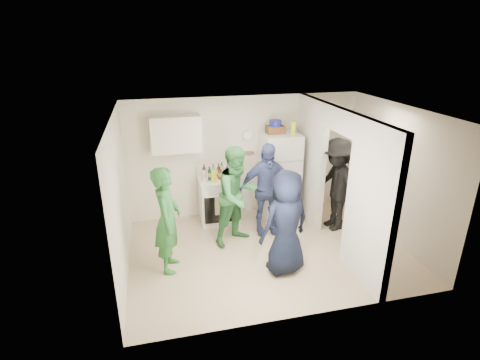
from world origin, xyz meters
name	(u,v)px	position (x,y,z in m)	size (l,w,h in m)	color
floor	(268,251)	(0.00, 0.00, 0.00)	(4.80, 4.80, 0.00)	tan
wall_back	(245,156)	(0.00, 1.70, 1.25)	(4.80, 4.80, 0.00)	silver
wall_front	(311,236)	(0.00, -1.70, 1.25)	(4.80, 4.80, 0.00)	silver
wall_left	(120,200)	(-2.40, 0.00, 1.25)	(3.40, 3.40, 0.00)	silver
wall_right	(396,175)	(2.40, 0.00, 1.25)	(3.40, 3.40, 0.00)	silver
ceiling	(272,112)	(0.00, 0.00, 2.50)	(4.80, 4.80, 0.00)	white
partition_pier_back	(310,161)	(1.20, 1.10, 1.25)	(0.12, 1.20, 2.50)	silver
partition_pier_front	(370,207)	(1.20, -1.10, 1.25)	(0.12, 1.20, 2.50)	silver
partition_header	(342,121)	(1.20, 0.00, 2.30)	(0.12, 1.00, 0.40)	silver
stove	(219,200)	(-0.63, 1.37, 0.47)	(0.79, 0.66, 0.94)	white
upper_cabinet	(176,134)	(-1.40, 1.52, 1.85)	(0.95, 0.34, 0.70)	silver
fridge	(279,176)	(0.64, 1.34, 0.89)	(0.74, 0.72, 1.79)	silver
wicker_basket	(275,130)	(0.54, 1.39, 1.86)	(0.35, 0.25, 0.15)	brown
blue_bowl	(275,123)	(0.54, 1.39, 1.99)	(0.24, 0.24, 0.11)	navy
yellow_cup_stack_top	(293,128)	(0.86, 1.24, 1.91)	(0.09, 0.09, 0.25)	#EEFF15
wall_clock	(248,135)	(0.05, 1.68, 1.70)	(0.22, 0.22, 0.03)	white
spice_shelf	(245,152)	(0.00, 1.65, 1.35)	(0.35, 0.08, 0.03)	olive
nook_window	(392,150)	(2.38, 0.20, 1.65)	(0.03, 0.70, 0.80)	black
nook_window_frame	(391,150)	(2.36, 0.20, 1.65)	(0.04, 0.76, 0.86)	white
nook_valance	(393,132)	(2.34, 0.20, 2.00)	(0.04, 0.82, 0.18)	white
yellow_cup_stack_stove	(214,177)	(-0.75, 1.15, 1.07)	(0.09, 0.09, 0.25)	yellow
red_cup	(231,178)	(-0.41, 1.17, 1.00)	(0.09, 0.09, 0.12)	#B40C26
person_green_left	(167,220)	(-1.72, -0.12, 0.88)	(0.64, 0.42, 1.77)	#317C34
person_green_center	(238,196)	(-0.44, 0.49, 0.92)	(0.89, 0.69, 1.83)	#367C44
person_denim	(266,189)	(0.16, 0.70, 0.90)	(1.05, 0.44, 1.79)	#3B4681
person_navy	(286,223)	(0.08, -0.60, 0.86)	(0.84, 0.55, 1.72)	black
person_nook	(336,185)	(1.52, 0.55, 0.92)	(1.18, 0.68, 1.83)	black
bottle_a	(204,171)	(-0.89, 1.48, 1.08)	(0.08, 0.08, 0.27)	brown
bottle_b	(209,173)	(-0.81, 1.31, 1.08)	(0.06, 0.06, 0.29)	#17462A
bottle_c	(213,170)	(-0.70, 1.51, 1.07)	(0.07, 0.07, 0.26)	#9A9EA7
bottle_d	(220,173)	(-0.61, 1.31, 1.07)	(0.07, 0.07, 0.26)	maroon
bottle_e	(222,169)	(-0.52, 1.54, 1.07)	(0.07, 0.07, 0.27)	#ABADBE
bottle_f	(227,171)	(-0.44, 1.39, 1.07)	(0.07, 0.07, 0.25)	#133513
bottle_g	(230,169)	(-0.36, 1.51, 1.06)	(0.06, 0.06, 0.25)	#A47A35
bottle_h	(204,174)	(-0.93, 1.26, 1.10)	(0.07, 0.07, 0.31)	silver
bottle_i	(219,170)	(-0.60, 1.47, 1.08)	(0.06, 0.06, 0.27)	#47220C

